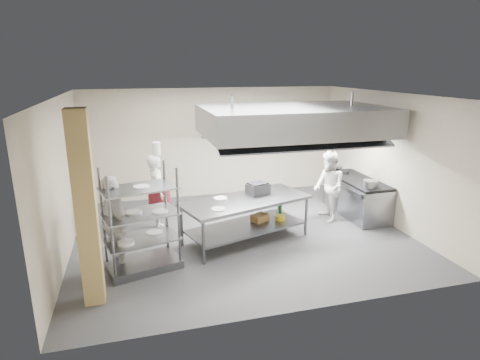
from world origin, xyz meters
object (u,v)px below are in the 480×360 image
object	(u,v)px
cooking_range	(356,198)
chef_head	(157,193)
island	(246,220)
chef_plating	(113,223)
chef_line	(329,187)
stockpot	(369,184)
pass_rack	(141,220)
griddle	(258,189)

from	to	relation	value
cooking_range	chef_head	distance (m)	4.83
island	chef_plating	bearing A→B (deg)	174.71
cooking_range	chef_head	xyz separation A→B (m)	(-4.80, 0.28, 0.44)
island	chef_line	xyz separation A→B (m)	(2.19, 0.61, 0.37)
cooking_range	stockpot	world-z (taller)	stockpot
island	chef_plating	distance (m)	2.70
pass_rack	chef_line	bearing A→B (deg)	1.75
griddle	stockpot	xyz separation A→B (m)	(2.55, -0.25, -0.03)
stockpot	cooking_range	bearing A→B (deg)	77.17
island	pass_rack	size ratio (longest dim) A/B	1.40
chef_plating	stockpot	size ratio (longest dim) A/B	6.68
pass_rack	chef_head	bearing A→B (deg)	62.11
pass_rack	chef_head	xyz separation A→B (m)	(0.41, 1.80, -0.09)
griddle	island	bearing A→B (deg)	-157.12
chef_line	griddle	size ratio (longest dim) A/B	3.76
stockpot	island	bearing A→B (deg)	-178.72
cooking_range	griddle	xyz separation A→B (m)	(-2.72, -0.50, 0.60)
chef_line	stockpot	distance (m)	0.91
chef_plating	chef_line	bearing A→B (deg)	84.09
chef_plating	pass_rack	bearing A→B (deg)	54.36
chef_line	chef_plating	distance (m)	4.94
pass_rack	cooking_range	distance (m)	5.45
chef_head	griddle	xyz separation A→B (m)	(2.08, -0.78, 0.16)
island	chef_head	distance (m)	2.08
chef_head	chef_line	distance (m)	3.94
stockpot	chef_line	bearing A→B (deg)	142.66
cooking_range	griddle	distance (m)	2.83
stockpot	chef_plating	bearing A→B (deg)	-173.42
cooking_range	chef_plating	bearing A→B (deg)	-166.30
island	chef_plating	xyz separation A→B (m)	(-2.60, -0.57, 0.42)
stockpot	pass_rack	bearing A→B (deg)	-171.29
pass_rack	chef_plating	size ratio (longest dim) A/B	1.08
cooking_range	chef_line	size ratio (longest dim) A/B	1.21
island	chef_head	bearing A→B (deg)	129.79
island	pass_rack	world-z (taller)	pass_rack
island	stockpot	size ratio (longest dim) A/B	10.09
cooking_range	chef_line	distance (m)	0.99
pass_rack	chef_line	world-z (taller)	pass_rack
griddle	pass_rack	bearing A→B (deg)	-176.07
cooking_range	chef_plating	distance (m)	5.86
cooking_range	griddle	world-z (taller)	griddle
cooking_range	chef_head	size ratio (longest dim) A/B	1.16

